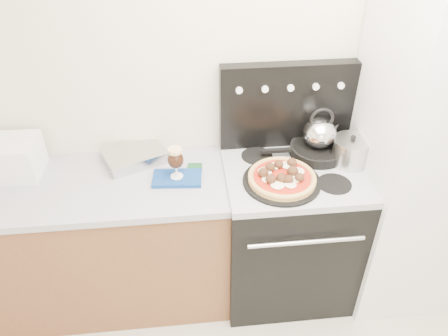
{
  "coord_description": "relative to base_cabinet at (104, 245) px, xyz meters",
  "views": [
    {
      "loc": [
        -0.51,
        -0.7,
        2.33
      ],
      "look_at": [
        -0.32,
        1.05,
        1.05
      ],
      "focal_mm": 35.0,
      "sensor_mm": 36.0,
      "label": 1
    }
  ],
  "objects": [
    {
      "name": "pizza",
      "position": [
        1.01,
        -0.13,
        0.53
      ],
      "size": [
        0.36,
        0.36,
        0.05
      ],
      "primitive_type": null,
      "rotation": [
        0.0,
        0.0,
        0.01
      ],
      "color": "#C3864A",
      "rests_on": "pizza_pan"
    },
    {
      "name": "oven_mitt",
      "position": [
        0.47,
        -0.02,
        0.48
      ],
      "size": [
        0.27,
        0.17,
        0.02
      ],
      "primitive_type": "cube",
      "rotation": [
        0.0,
        0.0,
        -0.08
      ],
      "color": "navy",
      "rests_on": "countertop"
    },
    {
      "name": "base_cabinet",
      "position": [
        0.0,
        0.0,
        0.0
      ],
      "size": [
        1.45,
        0.6,
        0.86
      ],
      "primitive_type": "cube",
      "color": "brown",
      "rests_on": "ground"
    },
    {
      "name": "tea_kettle",
      "position": [
        1.27,
        0.11,
        0.65
      ],
      "size": [
        0.19,
        0.19,
        0.2
      ],
      "primitive_type": null,
      "rotation": [
        0.0,
        0.0,
        -0.02
      ],
      "color": "silver",
      "rests_on": "skillet"
    },
    {
      "name": "stove_body",
      "position": [
        1.1,
        -0.02,
        0.01
      ],
      "size": [
        0.76,
        0.65,
        0.88
      ],
      "primitive_type": "cube",
      "color": "black",
      "rests_on": "ground"
    },
    {
      "name": "skillet",
      "position": [
        1.27,
        0.11,
        0.52
      ],
      "size": [
        0.31,
        0.31,
        0.06
      ],
      "primitive_type": "cylinder",
      "rotation": [
        0.0,
        0.0,
        -0.0
      ],
      "color": "black",
      "rests_on": "cooktop"
    },
    {
      "name": "backguard",
      "position": [
        1.1,
        0.25,
        0.74
      ],
      "size": [
        0.76,
        0.08,
        0.5
      ],
      "primitive_type": "cube",
      "color": "black",
      "rests_on": "cooktop"
    },
    {
      "name": "pizza_pan",
      "position": [
        1.01,
        -0.13,
        0.5
      ],
      "size": [
        0.53,
        0.53,
        0.01
      ],
      "primitive_type": "cylinder",
      "rotation": [
        0.0,
        0.0,
        -0.34
      ],
      "color": "black",
      "rests_on": "cooktop"
    },
    {
      "name": "beer_glass",
      "position": [
        0.47,
        -0.02,
        0.58
      ],
      "size": [
        0.09,
        0.09,
        0.18
      ],
      "primitive_type": null,
      "rotation": [
        0.0,
        0.0,
        -0.04
      ],
      "color": "black",
      "rests_on": "oven_mitt"
    },
    {
      "name": "countertop",
      "position": [
        0.0,
        0.0,
        0.45
      ],
      "size": [
        1.48,
        0.63,
        0.04
      ],
      "primitive_type": "cube",
      "color": "#A7A7B3",
      "rests_on": "base_cabinet"
    },
    {
      "name": "fridge",
      "position": [
        1.8,
        -0.05,
        0.52
      ],
      "size": [
        0.64,
        0.68,
        1.9
      ],
      "primitive_type": "cube",
      "color": "silver",
      "rests_on": "ground"
    },
    {
      "name": "cooktop",
      "position": [
        1.1,
        -0.02,
        0.47
      ],
      "size": [
        0.76,
        0.65,
        0.04
      ],
      "primitive_type": "cube",
      "color": "#ADADB2",
      "rests_on": "stove_body"
    },
    {
      "name": "room_shell",
      "position": [
        1.02,
        -0.91,
        0.82
      ],
      "size": [
        3.52,
        3.01,
        2.52
      ],
      "color": "beige",
      "rests_on": "ground"
    },
    {
      "name": "stock_pot",
      "position": [
        1.42,
        0.01,
        0.56
      ],
      "size": [
        0.22,
        0.22,
        0.14
      ],
      "primitive_type": "cylinder",
      "rotation": [
        0.0,
        0.0,
        0.14
      ],
      "color": "#BABABA",
      "rests_on": "cooktop"
    },
    {
      "name": "foil_sheet",
      "position": [
        0.23,
        0.19,
        0.5
      ],
      "size": [
        0.4,
        0.35,
        0.07
      ],
      "primitive_type": "cube",
      "rotation": [
        0.0,
        0.0,
        0.41
      ],
      "color": "silver",
      "rests_on": "countertop"
    },
    {
      "name": "toaster_oven",
      "position": [
        -0.43,
        0.13,
        0.57
      ],
      "size": [
        0.33,
        0.25,
        0.2
      ],
      "primitive_type": "cube",
      "rotation": [
        0.0,
        0.0,
        -0.04
      ],
      "color": "white",
      "rests_on": "countertop"
    }
  ]
}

